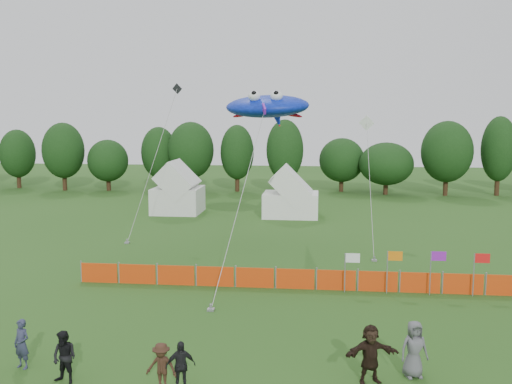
# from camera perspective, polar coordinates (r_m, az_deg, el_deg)

# --- Properties ---
(ground) EXTENTS (160.00, 160.00, 0.00)m
(ground) POSITION_cam_1_polar(r_m,az_deg,el_deg) (20.20, -1.94, -17.10)
(ground) COLOR #234C16
(ground) RESTS_ON ground
(treeline) EXTENTS (104.57, 8.78, 8.36)m
(treeline) POSITION_cam_1_polar(r_m,az_deg,el_deg) (63.25, 5.30, 3.67)
(treeline) COLOR #382314
(treeline) RESTS_ON ground
(tent_left) EXTENTS (4.18, 4.18, 3.69)m
(tent_left) POSITION_cam_1_polar(r_m,az_deg,el_deg) (50.57, -7.82, 0.02)
(tent_left) COLOR silver
(tent_left) RESTS_ON ground
(tent_right) EXTENTS (4.70, 3.76, 3.32)m
(tent_right) POSITION_cam_1_polar(r_m,az_deg,el_deg) (48.34, 3.51, -0.49)
(tent_right) COLOR white
(tent_right) RESTS_ON ground
(barrier_fence) EXTENTS (21.90, 0.06, 1.00)m
(barrier_fence) POSITION_cam_1_polar(r_m,az_deg,el_deg) (28.40, 3.93, -8.67)
(barrier_fence) COLOR red
(barrier_fence) RESTS_ON ground
(flag_row) EXTENTS (8.73, 0.15, 2.13)m
(flag_row) POSITION_cam_1_polar(r_m,az_deg,el_deg) (28.44, 17.41, -7.11)
(flag_row) COLOR gray
(flag_row) RESTS_ON ground
(spectator_a) EXTENTS (0.72, 0.59, 1.69)m
(spectator_a) POSITION_cam_1_polar(r_m,az_deg,el_deg) (21.31, -22.38, -13.87)
(spectator_a) COLOR #2B2F49
(spectator_a) RESTS_ON ground
(spectator_b) EXTENTS (0.96, 0.83, 1.70)m
(spectator_b) POSITION_cam_1_polar(r_m,az_deg,el_deg) (19.75, -18.61, -15.40)
(spectator_b) COLOR black
(spectator_b) RESTS_ON ground
(spectator_c) EXTENTS (1.05, 0.69, 1.53)m
(spectator_c) POSITION_cam_1_polar(r_m,az_deg,el_deg) (18.59, -9.44, -16.87)
(spectator_c) COLOR #372016
(spectator_c) RESTS_ON ground
(spectator_d) EXTENTS (1.01, 0.72, 1.59)m
(spectator_d) POSITION_cam_1_polar(r_m,az_deg,el_deg) (18.51, -7.56, -16.86)
(spectator_d) COLOR black
(spectator_d) RESTS_ON ground
(spectator_e) EXTENTS (1.04, 0.81, 1.88)m
(spectator_e) POSITION_cam_1_polar(r_m,az_deg,el_deg) (19.84, 15.52, -14.90)
(spectator_e) COLOR #56565B
(spectator_e) RESTS_ON ground
(spectator_f) EXTENTS (1.85, 1.04, 1.90)m
(spectator_f) POSITION_cam_1_polar(r_m,az_deg,el_deg) (19.14, 11.37, -15.58)
(spectator_f) COLOR black
(spectator_f) RESTS_ON ground
(stingray_kite) EXTENTS (6.31, 19.81, 10.05)m
(stingray_kite) POSITION_cam_1_polar(r_m,az_deg,el_deg) (36.64, 1.22, 8.52)
(stingray_kite) COLOR #0F2CD5
(stingray_kite) RESTS_ON ground
(small_kite_white) EXTENTS (1.11, 8.43, 8.54)m
(small_kite_white) POSITION_cam_1_polar(r_m,az_deg,el_deg) (38.99, 11.20, 3.06)
(small_kite_white) COLOR white
(small_kite_white) RESTS_ON ground
(small_kite_dark) EXTENTS (2.98, 4.95, 10.82)m
(small_kite_dark) POSITION_cam_1_polar(r_m,az_deg,el_deg) (40.46, -10.00, 3.68)
(small_kite_dark) COLOR black
(small_kite_dark) RESTS_ON ground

